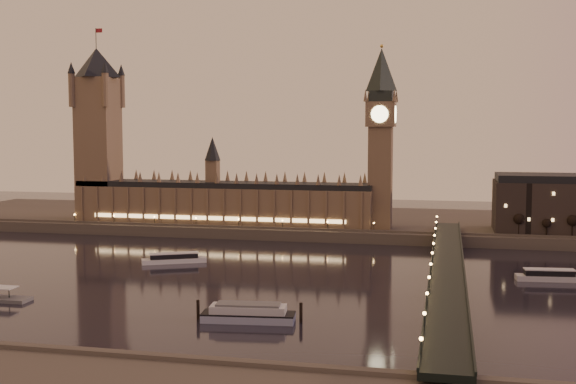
# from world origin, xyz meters

# --- Properties ---
(ground) EXTENTS (700.00, 700.00, 0.00)m
(ground) POSITION_xyz_m (0.00, 0.00, 0.00)
(ground) COLOR black
(ground) RESTS_ON ground
(far_embankment) EXTENTS (560.00, 130.00, 6.00)m
(far_embankment) POSITION_xyz_m (30.00, 165.00, 3.00)
(far_embankment) COLOR #423D35
(far_embankment) RESTS_ON ground
(palace_of_westminster) EXTENTS (180.00, 26.62, 52.00)m
(palace_of_westminster) POSITION_xyz_m (-40.12, 120.99, 21.71)
(palace_of_westminster) COLOR brown
(palace_of_westminster) RESTS_ON ground
(victoria_tower) EXTENTS (31.68, 31.68, 118.00)m
(victoria_tower) POSITION_xyz_m (-120.00, 121.00, 65.79)
(victoria_tower) COLOR brown
(victoria_tower) RESTS_ON ground
(big_ben) EXTENTS (17.68, 17.68, 104.00)m
(big_ben) POSITION_xyz_m (53.99, 120.99, 63.95)
(big_ben) COLOR brown
(big_ben) RESTS_ON ground
(westminster_bridge) EXTENTS (13.20, 260.00, 15.30)m
(westminster_bridge) POSITION_xyz_m (91.61, 0.00, 5.52)
(westminster_bridge) COLOR black
(westminster_bridge) RESTS_ON ground
(bare_tree_0) EXTENTS (5.13, 5.13, 10.42)m
(bare_tree_0) POSITION_xyz_m (128.01, 109.00, 13.75)
(bare_tree_0) COLOR black
(bare_tree_0) RESTS_ON ground
(bare_tree_1) EXTENTS (5.13, 5.13, 10.42)m
(bare_tree_1) POSITION_xyz_m (142.02, 109.00, 13.75)
(bare_tree_1) COLOR black
(bare_tree_1) RESTS_ON ground
(bare_tree_2) EXTENTS (5.13, 5.13, 10.42)m
(bare_tree_2) POSITION_xyz_m (156.02, 109.00, 13.75)
(bare_tree_2) COLOR black
(bare_tree_2) RESTS_ON ground
(cruise_boat_a) EXTENTS (29.66, 19.10, 4.78)m
(cruise_boat_a) POSITION_xyz_m (-33.80, 26.16, 2.11)
(cruise_boat_a) COLOR silver
(cruise_boat_a) RESTS_ON ground
(cruise_boat_b) EXTENTS (27.42, 9.41, 4.96)m
(cruise_boat_b) POSITION_xyz_m (133.50, 22.57, 2.19)
(cruise_boat_b) COLOR silver
(cruise_boat_b) RESTS_ON ground
(moored_barge) EXTENTS (35.21, 11.94, 6.49)m
(moored_barge) POSITION_xyz_m (28.25, -65.61, 2.74)
(moored_barge) COLOR #96A2C0
(moored_barge) RESTS_ON ground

